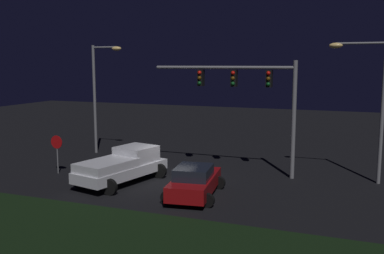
# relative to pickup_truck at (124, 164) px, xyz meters

# --- Properties ---
(ground_plane) EXTENTS (80.00, 80.00, 0.00)m
(ground_plane) POSITION_rel_pickup_truck_xyz_m (2.04, 1.35, -1.00)
(ground_plane) COLOR black
(grass_median) EXTENTS (27.09, 6.90, 0.10)m
(grass_median) POSITION_rel_pickup_truck_xyz_m (2.04, -7.60, -0.95)
(grass_median) COLOR black
(grass_median) RESTS_ON ground_plane
(pickup_truck) EXTENTS (3.70, 5.72, 1.80)m
(pickup_truck) POSITION_rel_pickup_truck_xyz_m (0.00, 0.00, 0.00)
(pickup_truck) COLOR silver
(pickup_truck) RESTS_ON ground_plane
(car_sedan) EXTENTS (2.87, 4.60, 1.51)m
(car_sedan) POSITION_rel_pickup_truck_xyz_m (4.45, -1.03, -0.26)
(car_sedan) COLOR maroon
(car_sedan) RESTS_ON ground_plane
(traffic_signal_gantry) EXTENTS (8.32, 0.56, 6.50)m
(traffic_signal_gantry) POSITION_rel_pickup_truck_xyz_m (5.86, 4.06, 3.90)
(traffic_signal_gantry) COLOR slate
(traffic_signal_gantry) RESTS_ON ground_plane
(street_lamp_left) EXTENTS (2.32, 0.44, 7.57)m
(street_lamp_left) POSITION_rel_pickup_truck_xyz_m (-5.36, 6.23, 3.79)
(street_lamp_left) COLOR slate
(street_lamp_left) RESTS_ON ground_plane
(street_lamp_right) EXTENTS (2.91, 0.44, 7.52)m
(street_lamp_right) POSITION_rel_pickup_truck_xyz_m (12.12, 4.64, 3.81)
(street_lamp_right) COLOR slate
(street_lamp_right) RESTS_ON ground_plane
(stop_sign) EXTENTS (0.76, 0.08, 2.23)m
(stop_sign) POSITION_rel_pickup_truck_xyz_m (-4.55, 0.30, 0.56)
(stop_sign) COLOR slate
(stop_sign) RESTS_ON ground_plane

